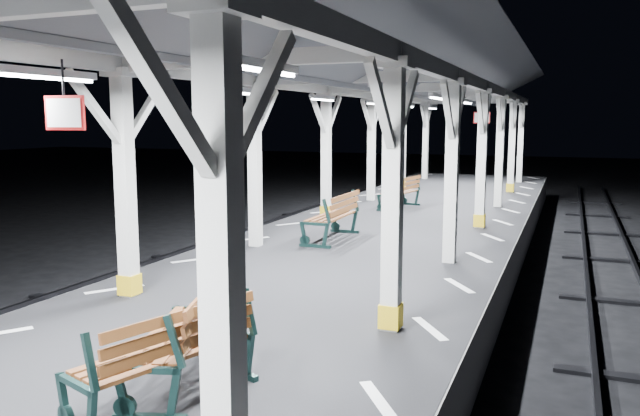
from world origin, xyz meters
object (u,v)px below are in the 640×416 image
Objects in this scene: bench_near at (188,331)px; bench_extra at (402,192)px; bench_mid at (171,352)px; bench_far at (336,215)px.

bench_near is 12.85m from bench_extra.
bench_mid is at bearing -89.94° from bench_near.
bench_far is at bearing -81.28° from bench_extra.
bench_near reaches higher than bench_mid.
bench_extra is at bearing 76.86° from bench_near.
bench_near reaches higher than bench_extra.
bench_extra is at bearing 114.05° from bench_mid.
bench_extra is at bearing 88.49° from bench_far.
bench_mid is 0.99× the size of bench_far.
bench_far reaches higher than bench_mid.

